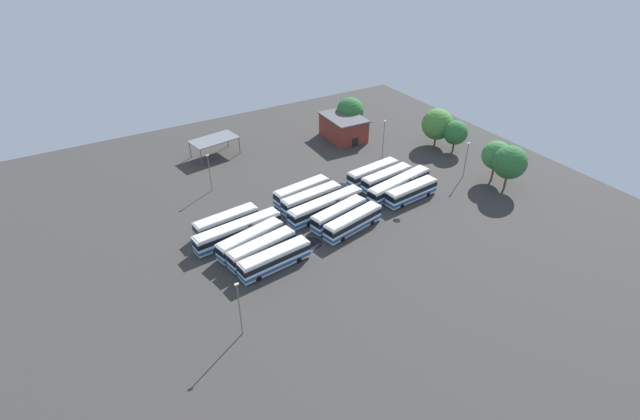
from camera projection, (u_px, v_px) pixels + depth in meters
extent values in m
plane|color=#383533|center=(325.00, 214.00, 92.25)|extent=(114.65, 114.65, 0.00)
cube|color=silver|center=(373.00, 173.00, 102.65)|extent=(12.76, 4.03, 2.95)
cube|color=beige|center=(373.00, 166.00, 101.82)|extent=(12.24, 3.76, 0.14)
cube|color=black|center=(373.00, 171.00, 102.40)|extent=(12.83, 4.07, 0.94)
cube|color=#1E56A8|center=(373.00, 176.00, 103.10)|extent=(12.83, 4.07, 0.59)
cube|color=black|center=(351.00, 179.00, 99.12)|extent=(0.31, 2.11, 1.09)
cylinder|color=black|center=(363.00, 186.00, 100.54)|extent=(1.03, 0.41, 1.00)
cylinder|color=black|center=(355.00, 181.00, 102.14)|extent=(1.03, 0.41, 1.00)
cylinder|color=black|center=(390.00, 175.00, 104.54)|extent=(1.03, 0.41, 1.00)
cylinder|color=black|center=(382.00, 171.00, 106.13)|extent=(1.03, 0.41, 1.00)
cube|color=silver|center=(387.00, 178.00, 100.56)|extent=(12.35, 4.05, 2.95)
cube|color=beige|center=(387.00, 172.00, 99.73)|extent=(11.85, 3.78, 0.14)
cube|color=black|center=(387.00, 176.00, 100.31)|extent=(12.42, 4.09, 0.94)
cube|color=#1E56A8|center=(386.00, 182.00, 101.00)|extent=(12.42, 4.09, 0.59)
cube|color=black|center=(365.00, 185.00, 97.11)|extent=(0.32, 2.11, 1.09)
cylinder|color=black|center=(377.00, 191.00, 98.51)|extent=(1.03, 0.42, 1.00)
cylinder|color=black|center=(369.00, 187.00, 100.09)|extent=(1.03, 0.42, 1.00)
cylinder|color=black|center=(403.00, 181.00, 102.40)|extent=(1.03, 0.42, 1.00)
cylinder|color=black|center=(395.00, 176.00, 103.98)|extent=(1.03, 0.42, 1.00)
cube|color=silver|center=(399.00, 185.00, 98.12)|extent=(16.28, 5.44, 2.95)
cube|color=beige|center=(400.00, 179.00, 97.29)|extent=(15.61, 5.12, 0.14)
cube|color=black|center=(399.00, 183.00, 97.86)|extent=(16.37, 5.49, 0.94)
cube|color=#1E56A8|center=(399.00, 189.00, 98.56)|extent=(16.37, 5.49, 0.59)
cube|color=black|center=(372.00, 196.00, 93.34)|extent=(0.44, 2.10, 1.09)
cube|color=#47474C|center=(405.00, 182.00, 99.10)|extent=(1.36, 2.76, 2.83)
cylinder|color=black|center=(386.00, 201.00, 95.28)|extent=(1.04, 0.48, 1.00)
cylinder|color=black|center=(378.00, 197.00, 96.79)|extent=(1.04, 0.48, 1.00)
cylinder|color=black|center=(419.00, 185.00, 100.81)|extent=(1.04, 0.48, 1.00)
cylinder|color=black|center=(410.00, 181.00, 102.33)|extent=(1.04, 0.48, 1.00)
cube|color=silver|center=(411.00, 192.00, 95.80)|extent=(12.08, 3.74, 2.95)
cube|color=beige|center=(412.00, 185.00, 94.97)|extent=(11.59, 3.49, 0.14)
cube|color=black|center=(412.00, 190.00, 95.54)|extent=(12.15, 3.78, 0.94)
cube|color=#1E56A8|center=(411.00, 196.00, 96.24)|extent=(12.15, 3.78, 0.59)
cube|color=black|center=(390.00, 199.00, 92.51)|extent=(0.27, 2.11, 1.09)
cylinder|color=black|center=(402.00, 206.00, 93.83)|extent=(1.02, 0.40, 1.00)
cylinder|color=black|center=(393.00, 201.00, 95.44)|extent=(1.02, 0.40, 1.00)
cylinder|color=black|center=(428.00, 194.00, 97.52)|extent=(1.02, 0.40, 1.00)
cylinder|color=black|center=(419.00, 190.00, 99.13)|extent=(1.02, 0.40, 1.00)
cube|color=silver|center=(302.00, 192.00, 95.91)|extent=(12.20, 4.11, 2.95)
cube|color=beige|center=(302.00, 185.00, 95.08)|extent=(11.70, 3.84, 0.14)
cube|color=black|center=(302.00, 190.00, 95.66)|extent=(12.27, 4.15, 0.94)
cube|color=#1E56A8|center=(302.00, 195.00, 96.35)|extent=(12.27, 4.15, 0.59)
cube|color=black|center=(277.00, 199.00, 92.47)|extent=(0.33, 2.11, 1.09)
cylinder|color=black|center=(290.00, 206.00, 93.87)|extent=(1.03, 0.43, 1.00)
cylinder|color=black|center=(283.00, 201.00, 95.45)|extent=(1.03, 0.43, 1.00)
cylinder|color=black|center=(320.00, 194.00, 97.74)|extent=(1.03, 0.43, 1.00)
cylinder|color=black|center=(313.00, 189.00, 99.32)|extent=(1.03, 0.43, 1.00)
cube|color=silver|center=(312.00, 199.00, 93.51)|extent=(12.90, 3.97, 2.95)
cube|color=beige|center=(312.00, 192.00, 92.68)|extent=(12.38, 3.71, 0.14)
cube|color=black|center=(312.00, 197.00, 93.26)|extent=(12.97, 4.02, 0.94)
cube|color=#1E56A8|center=(312.00, 203.00, 93.95)|extent=(12.97, 4.02, 0.59)
cube|color=black|center=(284.00, 207.00, 89.96)|extent=(0.29, 2.11, 1.09)
cylinder|color=black|center=(299.00, 214.00, 91.39)|extent=(1.03, 0.41, 1.00)
cylinder|color=black|center=(292.00, 208.00, 92.99)|extent=(1.03, 0.41, 1.00)
cylinder|color=black|center=(331.00, 201.00, 95.40)|extent=(1.03, 0.41, 1.00)
cylinder|color=black|center=(324.00, 196.00, 97.00)|extent=(1.03, 0.41, 1.00)
cube|color=silver|center=(326.00, 206.00, 91.24)|extent=(16.27, 4.54, 2.95)
cube|color=beige|center=(326.00, 199.00, 90.41)|extent=(15.61, 4.25, 0.14)
cube|color=black|center=(326.00, 204.00, 90.98)|extent=(16.36, 4.59, 0.94)
cube|color=#1E56A8|center=(326.00, 210.00, 91.68)|extent=(16.36, 4.59, 0.59)
cube|color=black|center=(291.00, 218.00, 86.76)|extent=(0.32, 2.11, 1.09)
cube|color=#47474C|center=(333.00, 203.00, 92.15)|extent=(1.22, 2.73, 2.83)
cylinder|color=black|center=(309.00, 224.00, 88.55)|extent=(1.03, 0.42, 1.00)
cylinder|color=black|center=(301.00, 218.00, 90.13)|extent=(1.03, 0.42, 1.00)
cylinder|color=black|center=(350.00, 206.00, 93.71)|extent=(1.03, 0.42, 1.00)
cylinder|color=black|center=(342.00, 201.00, 95.29)|extent=(1.03, 0.42, 1.00)
cube|color=silver|center=(339.00, 214.00, 88.85)|extent=(12.12, 4.95, 2.95)
cube|color=beige|center=(339.00, 207.00, 88.03)|extent=(11.61, 4.65, 0.14)
cube|color=black|center=(339.00, 212.00, 88.60)|extent=(12.19, 5.00, 0.94)
cube|color=#1E56A8|center=(339.00, 218.00, 89.30)|extent=(12.19, 5.00, 0.59)
cube|color=black|center=(315.00, 224.00, 85.16)|extent=(0.49, 2.09, 1.09)
cylinder|color=black|center=(329.00, 230.00, 86.70)|extent=(1.04, 0.50, 1.00)
cylinder|color=black|center=(320.00, 225.00, 88.18)|extent=(1.04, 0.50, 1.00)
cylinder|color=black|center=(357.00, 215.00, 90.89)|extent=(1.04, 0.50, 1.00)
cylinder|color=black|center=(348.00, 210.00, 92.37)|extent=(1.04, 0.50, 1.00)
cube|color=silver|center=(353.00, 222.00, 86.69)|extent=(12.63, 5.02, 2.95)
cube|color=beige|center=(353.00, 215.00, 85.86)|extent=(12.11, 4.72, 0.14)
cube|color=black|center=(353.00, 220.00, 86.44)|extent=(12.70, 5.07, 0.94)
cube|color=#1E56A8|center=(353.00, 226.00, 87.13)|extent=(12.70, 5.07, 0.59)
cube|color=black|center=(328.00, 233.00, 82.86)|extent=(0.49, 2.09, 1.09)
cylinder|color=black|center=(342.00, 239.00, 84.45)|extent=(1.04, 0.50, 1.00)
cylinder|color=black|center=(333.00, 233.00, 85.93)|extent=(1.04, 0.50, 1.00)
cylinder|color=black|center=(372.00, 223.00, 88.82)|extent=(1.04, 0.50, 1.00)
cylinder|color=black|center=(363.00, 218.00, 90.30)|extent=(1.04, 0.50, 1.00)
cube|color=silver|center=(226.00, 222.00, 86.69)|extent=(12.06, 3.83, 2.95)
cube|color=beige|center=(226.00, 215.00, 85.87)|extent=(11.57, 3.57, 0.14)
cube|color=black|center=(226.00, 220.00, 86.44)|extent=(12.12, 3.87, 0.94)
cube|color=#1E56A8|center=(227.00, 226.00, 87.14)|extent=(12.12, 3.87, 0.59)
cube|color=black|center=(195.00, 231.00, 83.38)|extent=(0.28, 2.11, 1.09)
cylinder|color=black|center=(212.00, 238.00, 84.72)|extent=(1.03, 0.40, 1.00)
cylinder|color=black|center=(206.00, 232.00, 86.32)|extent=(1.03, 0.40, 1.00)
cylinder|color=black|center=(248.00, 224.00, 88.44)|extent=(1.03, 0.40, 1.00)
cylinder|color=black|center=(242.00, 218.00, 90.04)|extent=(1.03, 0.40, 1.00)
cube|color=silver|center=(238.00, 231.00, 84.27)|extent=(16.26, 4.16, 2.95)
cube|color=beige|center=(237.00, 224.00, 83.44)|extent=(15.60, 3.89, 0.14)
cube|color=black|center=(238.00, 229.00, 84.01)|extent=(16.34, 4.21, 0.94)
cube|color=#1E56A8|center=(238.00, 235.00, 84.71)|extent=(16.34, 4.21, 0.59)
cube|color=black|center=(195.00, 245.00, 79.92)|extent=(0.27, 2.11, 1.09)
cube|color=#47474C|center=(247.00, 228.00, 85.15)|extent=(1.16, 2.71, 2.83)
cylinder|color=black|center=(216.00, 251.00, 81.64)|extent=(1.02, 0.40, 1.00)
cylinder|color=black|center=(210.00, 244.00, 83.26)|extent=(1.02, 0.40, 1.00)
cylinder|color=black|center=(266.00, 231.00, 86.64)|extent=(1.02, 0.40, 1.00)
cylinder|color=black|center=(260.00, 225.00, 88.26)|extent=(1.02, 0.40, 1.00)
cube|color=silver|center=(251.00, 240.00, 82.04)|extent=(12.69, 5.24, 2.95)
cube|color=beige|center=(250.00, 233.00, 81.21)|extent=(12.16, 4.93, 0.14)
cube|color=black|center=(250.00, 238.00, 81.78)|extent=(12.76, 5.29, 0.94)
cube|color=#1E56A8|center=(251.00, 244.00, 82.48)|extent=(12.76, 5.29, 0.59)
cube|color=black|center=(219.00, 253.00, 78.12)|extent=(0.52, 2.08, 1.09)
cylinder|color=black|center=(237.00, 259.00, 79.76)|extent=(1.04, 0.51, 1.00)
cylinder|color=black|center=(228.00, 253.00, 81.21)|extent=(1.04, 0.51, 1.00)
cylinder|color=black|center=(273.00, 240.00, 84.22)|extent=(1.04, 0.51, 1.00)
cylinder|color=black|center=(265.00, 234.00, 85.68)|extent=(1.04, 0.51, 1.00)
cube|color=silver|center=(262.00, 249.00, 79.93)|extent=(12.39, 4.58, 2.95)
cube|color=beige|center=(261.00, 242.00, 79.10)|extent=(11.88, 4.29, 0.14)
cube|color=black|center=(262.00, 247.00, 79.67)|extent=(12.46, 4.63, 0.94)
cube|color=#1E56A8|center=(262.00, 253.00, 80.37)|extent=(12.46, 4.63, 0.59)
cube|color=black|center=(230.00, 261.00, 76.29)|extent=(0.41, 2.10, 1.09)
cylinder|color=black|center=(247.00, 268.00, 77.79)|extent=(1.04, 0.46, 1.00)
cylinder|color=black|center=(239.00, 261.00, 79.32)|extent=(1.04, 0.46, 1.00)
cylinder|color=black|center=(285.00, 250.00, 81.90)|extent=(1.04, 0.46, 1.00)
cylinder|color=black|center=(276.00, 243.00, 83.43)|extent=(1.04, 0.46, 1.00)
cube|color=silver|center=(275.00, 259.00, 77.65)|extent=(12.61, 3.91, 2.95)
cube|color=beige|center=(274.00, 252.00, 76.82)|extent=(12.09, 3.65, 0.14)
cube|color=black|center=(275.00, 257.00, 77.39)|extent=(12.67, 3.96, 0.94)
cube|color=#1E56A8|center=(275.00, 263.00, 78.09)|extent=(12.67, 3.96, 0.59)
cube|color=black|center=(240.00, 271.00, 74.19)|extent=(0.29, 2.11, 1.09)
cylinder|color=black|center=(259.00, 278.00, 75.58)|extent=(1.03, 0.41, 1.00)
cylinder|color=black|center=(251.00, 271.00, 77.18)|extent=(1.03, 0.41, 1.00)
cylinder|color=black|center=(299.00, 260.00, 79.48)|extent=(1.03, 0.41, 1.00)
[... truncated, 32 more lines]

